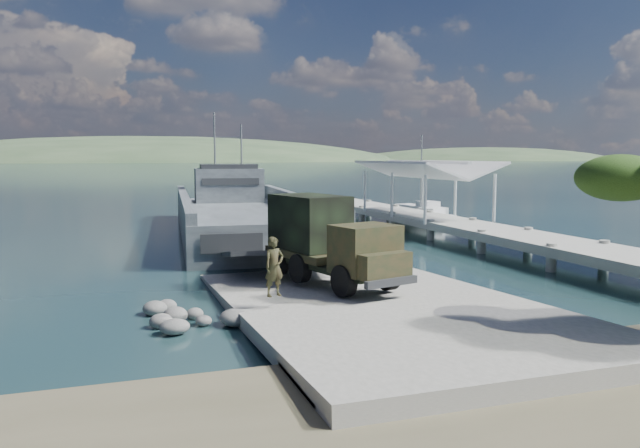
{
  "coord_description": "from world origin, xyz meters",
  "views": [
    {
      "loc": [
        -8.88,
        -20.73,
        5.63
      ],
      "look_at": [
        0.19,
        6.0,
        2.52
      ],
      "focal_mm": 35.0,
      "sensor_mm": 36.0,
      "label": 1
    }
  ],
  "objects_px": {
    "military_truck": "(327,240)",
    "sailboat_near": "(422,218)",
    "landing_craft": "(242,222)",
    "sailboat_far": "(422,210)",
    "pier": "(432,212)",
    "soldier": "(274,278)"
  },
  "relations": [
    {
      "from": "military_truck",
      "to": "sailboat_near",
      "type": "distance_m",
      "value": 28.48
    },
    {
      "from": "landing_craft",
      "to": "sailboat_near",
      "type": "bearing_deg",
      "value": 14.02
    },
    {
      "from": "landing_craft",
      "to": "sailboat_near",
      "type": "relative_size",
      "value": 4.55
    },
    {
      "from": "military_truck",
      "to": "sailboat_far",
      "type": "bearing_deg",
      "value": 41.44
    },
    {
      "from": "pier",
      "to": "sailboat_near",
      "type": "height_order",
      "value": "sailboat_near"
    },
    {
      "from": "landing_craft",
      "to": "military_truck",
      "type": "distance_m",
      "value": 20.64
    },
    {
      "from": "military_truck",
      "to": "sailboat_far",
      "type": "distance_m",
      "value": 36.23
    },
    {
      "from": "pier",
      "to": "military_truck",
      "type": "relative_size",
      "value": 5.65
    },
    {
      "from": "sailboat_near",
      "to": "military_truck",
      "type": "bearing_deg",
      "value": -146.95
    },
    {
      "from": "landing_craft",
      "to": "sailboat_far",
      "type": "bearing_deg",
      "value": 30.81
    },
    {
      "from": "sailboat_far",
      "to": "military_truck",
      "type": "bearing_deg",
      "value": -132.49
    },
    {
      "from": "pier",
      "to": "military_truck",
      "type": "xyz_separation_m",
      "value": [
        -13.56,
        -15.83,
        0.62
      ]
    },
    {
      "from": "pier",
      "to": "landing_craft",
      "type": "xyz_separation_m",
      "value": [
        -12.86,
        4.75,
        -0.78
      ]
    },
    {
      "from": "pier",
      "to": "sailboat_near",
      "type": "relative_size",
      "value": 5.83
    },
    {
      "from": "sailboat_near",
      "to": "sailboat_far",
      "type": "xyz_separation_m",
      "value": [
        3.65,
        6.92,
        0.0
      ]
    },
    {
      "from": "soldier",
      "to": "sailboat_near",
      "type": "relative_size",
      "value": 0.27
    },
    {
      "from": "military_truck",
      "to": "sailboat_far",
      "type": "xyz_separation_m",
      "value": [
        20.27,
        29.98,
        -1.82
      ]
    },
    {
      "from": "sailboat_near",
      "to": "sailboat_far",
      "type": "distance_m",
      "value": 7.82
    },
    {
      "from": "military_truck",
      "to": "sailboat_near",
      "type": "height_order",
      "value": "sailboat_near"
    },
    {
      "from": "pier",
      "to": "sailboat_far",
      "type": "bearing_deg",
      "value": 64.62
    },
    {
      "from": "soldier",
      "to": "landing_craft",
      "type": "bearing_deg",
      "value": 62.48
    },
    {
      "from": "landing_craft",
      "to": "military_truck",
      "type": "xyz_separation_m",
      "value": [
        -0.7,
        -20.58,
        1.4
      ]
    }
  ]
}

